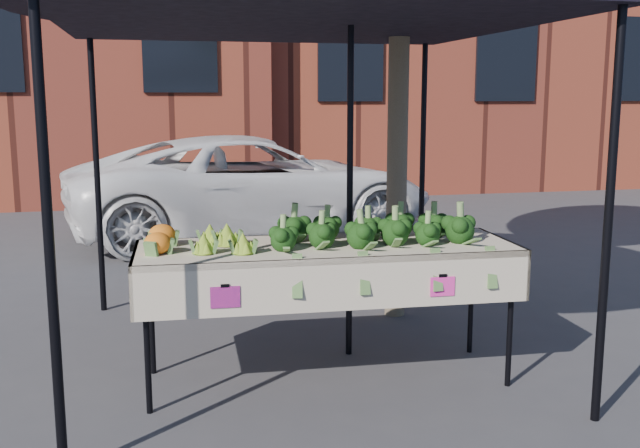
{
  "coord_description": "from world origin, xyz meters",
  "views": [
    {
      "loc": [
        -0.91,
        -4.42,
        1.82
      ],
      "look_at": [
        0.12,
        0.23,
        1.0
      ],
      "focal_mm": 41.15,
      "sensor_mm": 36.0,
      "label": 1
    }
  ],
  "objects_px": {
    "table": "(327,313)",
    "street_tree": "(400,19)",
    "vehicle": "(250,52)",
    "canopy": "(298,164)"
  },
  "relations": [
    {
      "from": "table",
      "to": "canopy",
      "type": "xyz_separation_m",
      "value": [
        -0.09,
        0.52,
        0.92
      ]
    },
    {
      "from": "table",
      "to": "canopy",
      "type": "relative_size",
      "value": 0.77
    },
    {
      "from": "canopy",
      "to": "vehicle",
      "type": "bearing_deg",
      "value": 86.7
    },
    {
      "from": "table",
      "to": "street_tree",
      "type": "xyz_separation_m",
      "value": [
        0.89,
        1.3,
        1.99
      ]
    },
    {
      "from": "canopy",
      "to": "street_tree",
      "type": "xyz_separation_m",
      "value": [
        0.98,
        0.78,
        1.07
      ]
    },
    {
      "from": "canopy",
      "to": "vehicle",
      "type": "distance_m",
      "value": 4.75
    },
    {
      "from": "canopy",
      "to": "street_tree",
      "type": "relative_size",
      "value": 0.65
    },
    {
      "from": "vehicle",
      "to": "street_tree",
      "type": "distance_m",
      "value": 3.92
    },
    {
      "from": "vehicle",
      "to": "street_tree",
      "type": "xyz_separation_m",
      "value": [
        0.71,
        -3.85,
        0.04
      ]
    },
    {
      "from": "table",
      "to": "vehicle",
      "type": "xyz_separation_m",
      "value": [
        0.18,
        5.15,
        1.95
      ]
    }
  ]
}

